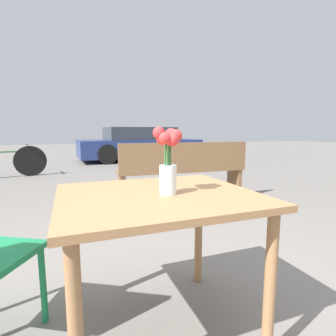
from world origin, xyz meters
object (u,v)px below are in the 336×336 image
table_front (158,214)px  bicycle (5,162)px  parked_car (139,144)px  flower_vase (168,160)px  bench_near (184,169)px

table_front → bicycle: bicycle is taller
bicycle → parked_car: 4.37m
flower_vase → bench_near: (0.92, 2.31, -0.40)m
bicycle → parked_car: size_ratio=0.38×
parked_car → flower_vase: bearing=-99.2°
flower_vase → parked_car: size_ratio=0.07×
bench_near → parked_car: bearing=86.2°
table_front → flower_vase: bearing=-35.9°
flower_vase → bench_near: 2.52m
table_front → bench_near: bearing=67.2°
flower_vase → bench_near: bearing=68.3°
table_front → parked_car: size_ratio=0.22×
flower_vase → table_front: bearing=144.1°
flower_vase → bench_near: size_ratio=0.16×
table_front → bicycle: size_ratio=0.59×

